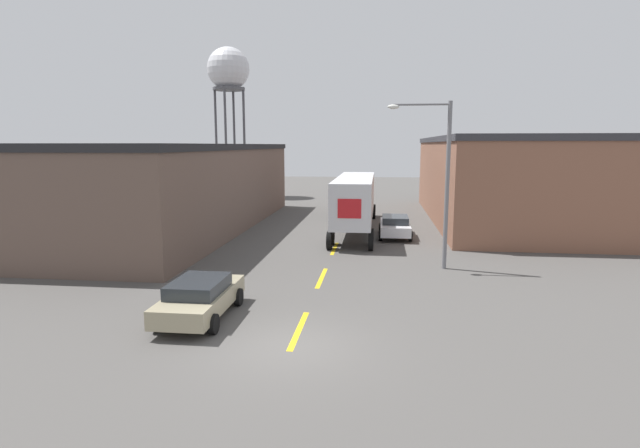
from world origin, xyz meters
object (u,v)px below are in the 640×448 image
semi_truck (356,197)px  water_tower (228,72)px  parked_car_left_near (200,297)px  parked_car_right_far (395,226)px  street_lamp (440,172)px

semi_truck → water_tower: size_ratio=0.91×
parked_car_left_near → parked_car_right_far: 17.88m
parked_car_right_far → street_lamp: bearing=-77.8°
parked_car_left_near → street_lamp: size_ratio=0.58×
parked_car_left_near → semi_truck: bearing=76.4°
parked_car_right_far → street_lamp: (1.77, -8.22, 3.93)m
parked_car_left_near → parked_car_right_far: bearing=66.4°
water_tower → parked_car_right_far: bearing=-53.5°
semi_truck → street_lamp: size_ratio=1.93×
parked_car_right_far → semi_truck: bearing=139.8°
semi_truck → parked_car_left_near: 19.24m
parked_car_left_near → street_lamp: (8.93, 8.16, 3.93)m
parked_car_left_near → street_lamp: 12.72m
parked_car_left_near → parked_car_right_far: same height
parked_car_right_far → street_lamp: street_lamp is taller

